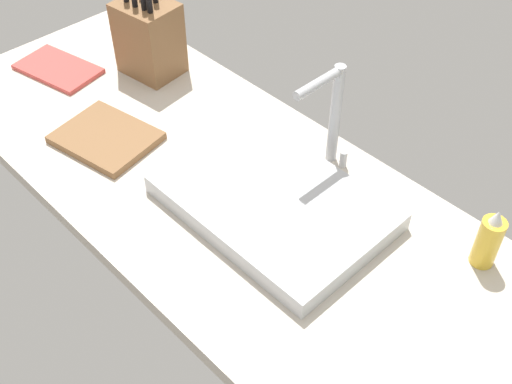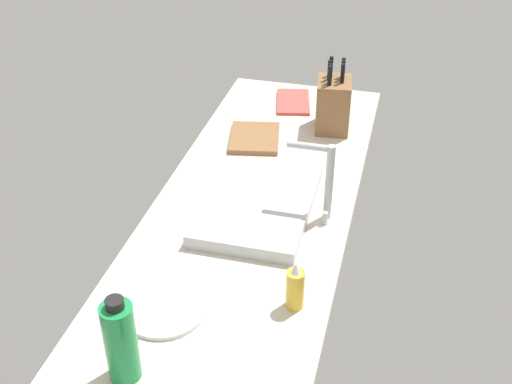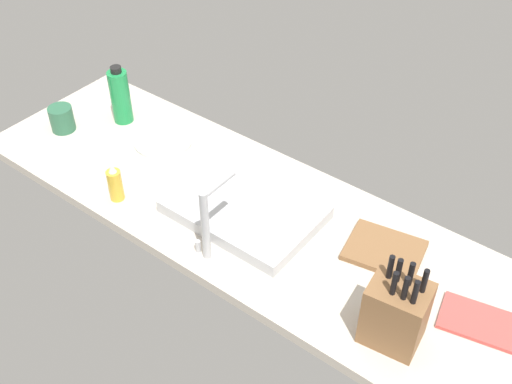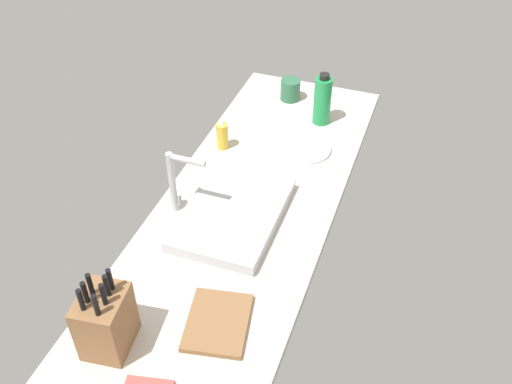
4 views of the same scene
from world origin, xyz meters
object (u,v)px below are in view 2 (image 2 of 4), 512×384
Objects in this scene: cutting_board at (254,138)px; dish_towel at (293,102)px; faucet at (324,176)px; soap_bottle at (295,288)px; knife_block at (333,104)px; water_bottle at (121,341)px; sink_basin at (258,206)px; dinner_plate at (165,308)px.

cutting_board reaches higher than dish_towel.
faucet reaches higher than soap_bottle.
water_bottle is at bearing -19.01° from knife_block.
sink_basin is 2.14× the size of dinner_plate.
sink_basin is at bearing 169.09° from water_bottle.
water_bottle is (70.06, -31.98, -3.93)cm from faucet.
cutting_board is at bearing -12.61° from dish_towel.
sink_basin is at bearing -153.14° from soap_bottle.
knife_block is 107.99cm from dinner_plate.
faucet is 40.23cm from soap_bottle.
knife_block reaches higher than dish_towel.
water_bottle is (110.14, -1.03, 9.57)cm from cutting_board.
sink_basin reaches higher than dinner_plate.
sink_basin is 2.09× the size of dish_towel.
water_bottle is (67.84, -13.08, 8.39)cm from sink_basin.
sink_basin reaches higher than dish_towel.
knife_block is 1.16× the size of water_bottle.
faucet is 77.77cm from dish_towel.
dish_towel is at bearing -176.39° from sink_basin.
cutting_board is 1.59× the size of soap_bottle.
knife_block is 1.20× the size of cutting_board.
soap_bottle is (37.10, 18.79, 3.81)cm from sink_basin.
cutting_board is 33.52cm from dish_towel.
water_bottle reaches higher than soap_bottle.
soap_bottle reaches higher than cutting_board.
sink_basin is 3.31× the size of soap_bottle.
cutting_board is 110.56cm from water_bottle.
faucet is 1.15× the size of dinner_plate.
water_bottle is (30.75, -31.87, 4.57)cm from soap_bottle.
dish_towel is at bearing -162.02° from faucet.
cutting_board is at bearing 179.47° from water_bottle.
water_bottle is 23.40cm from dinner_plate.
dinner_plate is (88.95, -0.01, -0.30)cm from cutting_board.
dish_towel is (-112.11, -23.52, -5.30)cm from soap_bottle.
cutting_board is (-40.08, -30.95, -13.51)cm from faucet.
soap_bottle is 0.61× the size of water_bottle.
faucet is at bearing 147.65° from dinner_plate.
faucet reaches higher than dinner_plate.
soap_bottle is 0.63× the size of dish_towel.
dinner_plate is (48.87, -30.96, -13.81)cm from faucet.
faucet reaches higher than cutting_board.
knife_block reaches higher than faucet.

